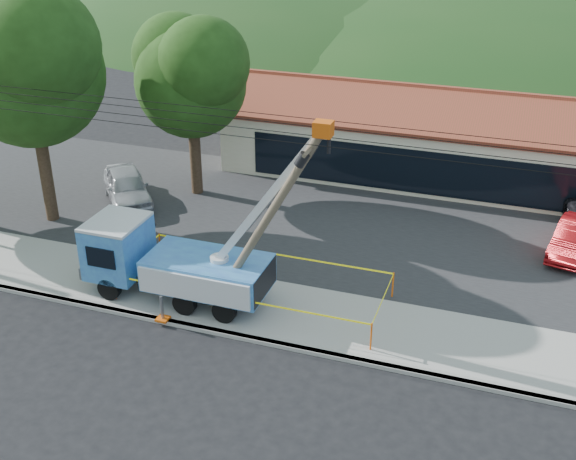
{
  "coord_description": "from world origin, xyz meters",
  "views": [
    {
      "loc": [
        8.2,
        -16.94,
        14.56
      ],
      "look_at": [
        0.59,
        5.0,
        2.97
      ],
      "focal_mm": 45.0,
      "sensor_mm": 36.0,
      "label": 1
    }
  ],
  "objects_px": {
    "bus_shelter": "(123,238)",
    "car_silver": "(129,204)",
    "utility_truck": "(172,261)",
    "car_red": "(571,255)",
    "leaning_pole": "(269,216)"
  },
  "relations": [
    {
      "from": "bus_shelter",
      "to": "car_red",
      "type": "height_order",
      "value": "bus_shelter"
    },
    {
      "from": "bus_shelter",
      "to": "leaning_pole",
      "type": "bearing_deg",
      "value": -5.61
    },
    {
      "from": "bus_shelter",
      "to": "car_silver",
      "type": "relative_size",
      "value": 0.51
    },
    {
      "from": "car_silver",
      "to": "car_red",
      "type": "relative_size",
      "value": 1.14
    },
    {
      "from": "leaning_pole",
      "to": "bus_shelter",
      "type": "distance_m",
      "value": 6.92
    },
    {
      "from": "utility_truck",
      "to": "car_silver",
      "type": "bearing_deg",
      "value": 130.95
    },
    {
      "from": "utility_truck",
      "to": "leaning_pole",
      "type": "distance_m",
      "value": 4.72
    },
    {
      "from": "utility_truck",
      "to": "car_red",
      "type": "relative_size",
      "value": 2.25
    },
    {
      "from": "bus_shelter",
      "to": "car_silver",
      "type": "bearing_deg",
      "value": 123.02
    },
    {
      "from": "car_silver",
      "to": "car_red",
      "type": "height_order",
      "value": "car_silver"
    },
    {
      "from": "utility_truck",
      "to": "bus_shelter",
      "type": "relative_size",
      "value": 3.92
    },
    {
      "from": "leaning_pole",
      "to": "car_red",
      "type": "height_order",
      "value": "leaning_pole"
    },
    {
      "from": "car_silver",
      "to": "car_red",
      "type": "distance_m",
      "value": 20.46
    },
    {
      "from": "utility_truck",
      "to": "car_red",
      "type": "xyz_separation_m",
      "value": [
        14.29,
        8.58,
        -1.62
      ]
    },
    {
      "from": "utility_truck",
      "to": "leaning_pole",
      "type": "relative_size",
      "value": 1.27
    }
  ]
}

